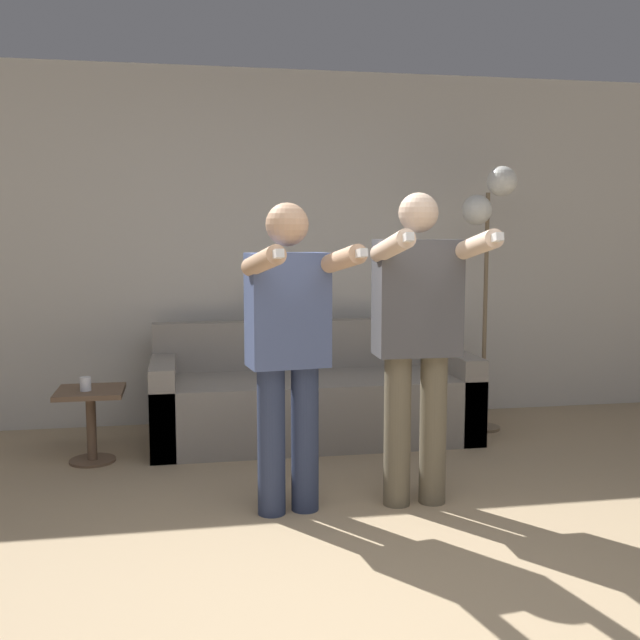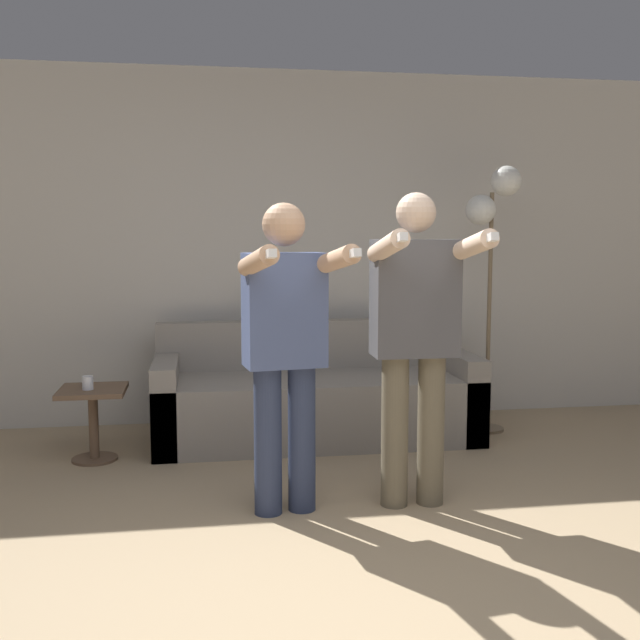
% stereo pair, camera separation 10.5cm
% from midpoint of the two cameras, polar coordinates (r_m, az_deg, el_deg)
% --- Properties ---
extents(ground_plane, '(16.00, 16.00, 0.00)m').
position_cam_midpoint_polar(ground_plane, '(2.94, 5.65, -22.10)').
color(ground_plane, tan).
extents(wall_back, '(10.00, 0.05, 2.60)m').
position_cam_midpoint_polar(wall_back, '(5.64, -2.22, 5.50)').
color(wall_back, beige).
rests_on(wall_back, ground_plane).
extents(couch, '(2.18, 0.82, 0.79)m').
position_cam_midpoint_polar(couch, '(5.18, 0.26, -6.07)').
color(couch, gray).
rests_on(couch, ground_plane).
extents(person_left, '(0.53, 0.71, 1.56)m').
position_cam_midpoint_polar(person_left, '(3.69, -1.83, -1.38)').
color(person_left, '#2D3856').
rests_on(person_left, ground_plane).
extents(person_right, '(0.50, 0.67, 1.61)m').
position_cam_midpoint_polar(person_right, '(3.83, 8.06, -0.60)').
color(person_right, '#6B604C').
rests_on(person_right, ground_plane).
extents(cat, '(0.49, 0.14, 0.15)m').
position_cam_midpoint_polar(cat, '(5.37, -1.69, 0.64)').
color(cat, tan).
rests_on(cat, couch).
extents(floor_lamp, '(0.39, 0.25, 1.88)m').
position_cam_midpoint_polar(floor_lamp, '(5.41, 13.57, 7.56)').
color(floor_lamp, '#756047').
rests_on(floor_lamp, ground_plane).
extents(side_table, '(0.40, 0.40, 0.46)m').
position_cam_midpoint_polar(side_table, '(4.86, -16.31, -6.55)').
color(side_table, brown).
rests_on(side_table, ground_plane).
extents(cup, '(0.07, 0.07, 0.08)m').
position_cam_midpoint_polar(cup, '(4.79, -16.68, -4.61)').
color(cup, silver).
rests_on(cup, side_table).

